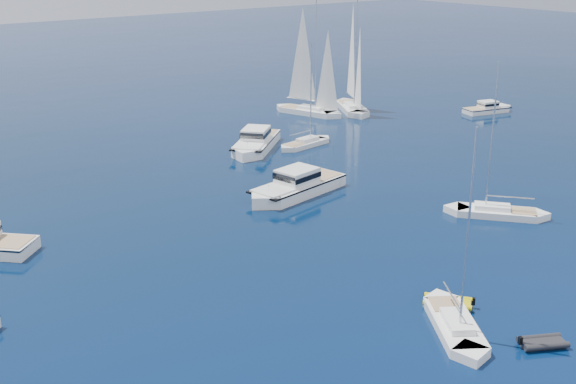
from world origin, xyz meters
The scene contains 11 objects.
ground centered at (0.00, 0.00, 0.00)m, with size 400.00×400.00×0.00m, color #071B48.
motor_cruiser_centre centered at (5.88, 27.60, 0.00)m, with size 3.71×12.13×3.18m, color silver, non-canonical shape.
motor_cruiser_far_r centered at (49.05, 38.58, 0.00)m, with size 2.46×8.04×2.11m, color silver, non-canonical shape.
motor_cruiser_distant centered at (12.11, 42.93, 0.00)m, with size 3.65×11.94×3.13m, color white, non-canonical shape.
sailboat_fore centered at (-2.04, 1.75, 0.00)m, with size 2.39×9.20×13.53m, color white, non-canonical shape.
sailboat_mid_r centered at (16.22, 12.46, 0.00)m, with size 2.45×9.44×13.88m, color white, non-canonical shape.
sailboat_centre centered at (17.58, 40.49, 0.00)m, with size 2.19×8.42×12.37m, color silver, non-canonical shape.
sailboat_sails_r centered at (28.49, 53.38, 0.00)m, with size 2.90×11.16×16.40m, color white, non-canonical shape.
sailboat_sails_far centered at (34.60, 51.02, 0.00)m, with size 3.00×11.54×16.96m, color white, non-canonical shape.
tender_yellow centered at (0.08, 4.12, 0.00)m, with size 1.83×3.27×0.95m, color #C4B80B, non-canonical shape.
tender_grey_near centered at (0.57, -2.67, 0.00)m, with size 1.65×2.88×0.95m, color black, non-canonical shape.
Camera 1 is at (-34.15, -23.04, 22.47)m, focal length 45.16 mm.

